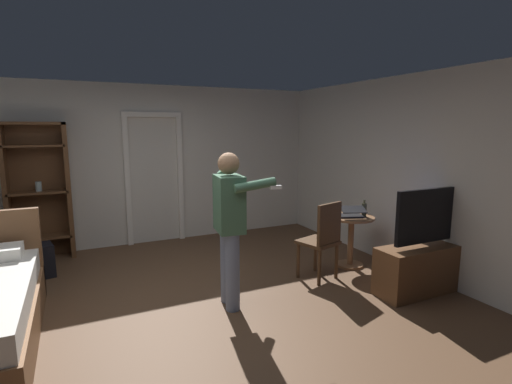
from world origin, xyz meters
name	(u,v)px	position (x,y,z in m)	size (l,w,h in m)	color
ground_plane	(181,313)	(0.00, 0.00, 0.00)	(6.71, 6.71, 0.00)	brown
wall_back	(135,165)	(0.00, 2.76, 1.28)	(6.34, 0.12, 2.56)	beige
wall_right	(410,174)	(3.11, 0.00, 1.28)	(0.12, 5.64, 2.56)	beige
doorway_frame	(154,169)	(0.29, 2.68, 1.22)	(0.93, 0.08, 2.13)	white
bookshelf	(38,187)	(-1.37, 2.53, 1.06)	(0.83, 0.32, 1.96)	brown
tv_flatscreen	(427,262)	(2.75, -0.67, 0.35)	(1.30, 0.40, 1.21)	brown
side_table	(351,233)	(2.46, 0.36, 0.47)	(0.61, 0.61, 0.70)	brown
laptop	(351,213)	(2.42, 0.32, 0.75)	(0.42, 0.42, 0.16)	black
bottle_on_table	(364,209)	(2.60, 0.28, 0.80)	(0.06, 0.06, 0.23)	#3F3F29
wooden_chair	(323,238)	(1.83, 0.12, 0.54)	(0.52, 0.52, 0.99)	#4C331E
person_blue_shirt	(230,220)	(0.54, -0.05, 0.94)	(0.60, 0.58, 1.64)	slate
suitcase_dark	(32,262)	(-1.45, 1.73, 0.21)	(0.47, 0.32, 0.42)	black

